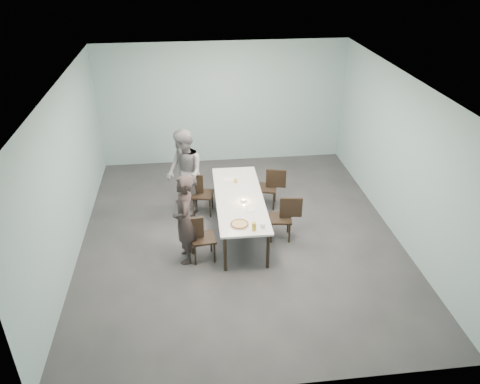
{
  "coord_description": "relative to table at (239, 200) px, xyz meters",
  "views": [
    {
      "loc": [
        -0.88,
        -7.5,
        5.14
      ],
      "look_at": [
        0.0,
        -0.07,
        1.0
      ],
      "focal_mm": 35.0,
      "sensor_mm": 36.0,
      "label": 1
    }
  ],
  "objects": [
    {
      "name": "room_shell",
      "position": [
        -0.02,
        -0.17,
        1.33
      ],
      "size": [
        6.02,
        7.02,
        3.01
      ],
      "color": "#92B6B8",
      "rests_on": "ground"
    },
    {
      "name": "menu",
      "position": [
        -0.1,
        0.76,
        0.06
      ],
      "size": [
        0.3,
        0.22,
        0.01
      ],
      "primitive_type": "cube",
      "rotation": [
        0.0,
        0.0,
        -0.02
      ],
      "color": "silver",
      "rests_on": "table"
    },
    {
      "name": "diner_near",
      "position": [
        -1.04,
        -0.8,
        0.14
      ],
      "size": [
        0.41,
        0.62,
        1.67
      ],
      "primitive_type": "imported",
      "rotation": [
        0.0,
        0.0,
        -1.55
      ],
      "color": "black",
      "rests_on": "ground"
    },
    {
      "name": "diner_far",
      "position": [
        -1.02,
        0.85,
        0.21
      ],
      "size": [
        0.95,
        1.06,
        1.81
      ],
      "primitive_type": "imported",
      "rotation": [
        0.0,
        0.0,
        -1.21
      ],
      "color": "gray",
      "rests_on": "ground"
    },
    {
      "name": "ground",
      "position": [
        -0.02,
        -0.17,
        -0.69
      ],
      "size": [
        7.0,
        7.0,
        0.0
      ],
      "primitive_type": "plane",
      "color": "#333335",
      "rests_on": "ground"
    },
    {
      "name": "beer_glass",
      "position": [
        0.11,
        -1.15,
        0.13
      ],
      "size": [
        0.08,
        0.08,
        0.15
      ],
      "primitive_type": "cylinder",
      "color": "gold",
      "rests_on": "table"
    },
    {
      "name": "chair_near_right",
      "position": [
        0.82,
        -0.34,
        -0.19
      ],
      "size": [
        0.63,
        0.47,
        0.87
      ],
      "rotation": [
        0.0,
        0.0,
        3.01
      ],
      "color": "black",
      "rests_on": "ground"
    },
    {
      "name": "side_plate",
      "position": [
        0.15,
        -0.48,
        0.06
      ],
      "size": [
        0.18,
        0.18,
        0.01
      ],
      "primitive_type": "cylinder",
      "color": "white",
      "rests_on": "table"
    },
    {
      "name": "pizza",
      "position": [
        -0.11,
        -0.96,
        0.08
      ],
      "size": [
        0.34,
        0.34,
        0.04
      ],
      "color": "white",
      "rests_on": "table"
    },
    {
      "name": "chair_far_right",
      "position": [
        0.76,
        0.87,
        -0.19
      ],
      "size": [
        0.65,
        0.52,
        0.87
      ],
      "rotation": [
        0.0,
        0.0,
        2.87
      ],
      "color": "black",
      "rests_on": "ground"
    },
    {
      "name": "chair_far_left",
      "position": [
        -0.75,
        0.79,
        -0.19
      ],
      "size": [
        0.64,
        0.49,
        0.87
      ],
      "rotation": [
        0.0,
        0.0,
        -0.2
      ],
      "color": "black",
      "rests_on": "ground"
    },
    {
      "name": "tealight",
      "position": [
        0.06,
        -0.17,
        0.08
      ],
      "size": [
        0.06,
        0.06,
        0.05
      ],
      "color": "silver",
      "rests_on": "table"
    },
    {
      "name": "table",
      "position": [
        0.0,
        0.0,
        0.0
      ],
      "size": [
        0.94,
        2.61,
        0.75
      ],
      "rotation": [
        0.0,
        0.0,
        -0.02
      ],
      "color": "white",
      "rests_on": "ground"
    },
    {
      "name": "chair_near_left",
      "position": [
        -0.82,
        -0.82,
        -0.19
      ],
      "size": [
        0.63,
        0.46,
        0.87
      ],
      "rotation": [
        0.0,
        0.0,
        0.11
      ],
      "color": "black",
      "rests_on": "ground"
    },
    {
      "name": "amber_tumbler",
      "position": [
        -0.01,
        0.61,
        0.1
      ],
      "size": [
        0.07,
        0.07,
        0.08
      ],
      "primitive_type": "cylinder",
      "color": "gold",
      "rests_on": "table"
    },
    {
      "name": "water_tumbler",
      "position": [
        0.27,
        -1.09,
        0.1
      ],
      "size": [
        0.08,
        0.08,
        0.09
      ],
      "primitive_type": "cylinder",
      "color": "silver",
      "rests_on": "table"
    }
  ]
}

